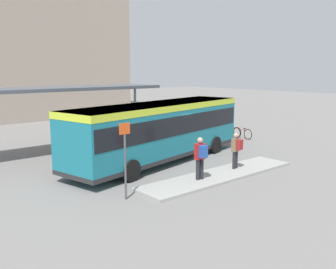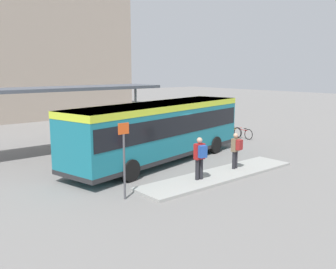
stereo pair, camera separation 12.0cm
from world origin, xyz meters
name	(u,v)px [view 2 (the right image)]	position (x,y,z in m)	size (l,w,h in m)	color
ground_plane	(160,162)	(0.00, 0.00, 0.00)	(120.00, 120.00, 0.00)	slate
curb_island	(220,175)	(0.30, -3.82, 0.06)	(8.26, 1.80, 0.12)	#9E9E99
city_bus	(160,128)	(0.01, 0.00, 1.75)	(11.35, 4.73, 2.98)	#197284
pedestrian_waiting	(236,148)	(1.54, -3.68, 1.07)	(0.43, 0.47, 1.66)	#232328
pedestrian_companion	(200,156)	(-0.99, -3.87, 1.14)	(0.46, 0.50, 1.78)	#232328
bicycle_red	(243,133)	(8.39, 1.35, 0.37)	(0.48, 1.70, 0.73)	black
bicycle_yellow	(231,132)	(8.21, 2.22, 0.38)	(0.48, 1.78, 0.77)	black
station_shelter	(58,90)	(-2.91, 5.38, 3.54)	(12.35, 2.80, 3.68)	#4C515B
potted_planter_near_shelter	(95,143)	(-1.88, 3.27, 0.69)	(1.01, 1.01, 1.35)	slate
potted_planter_far_side	(156,136)	(2.23, 3.11, 0.67)	(0.91, 0.91, 1.30)	slate
platform_sign	(124,157)	(-4.50, -3.56, 1.56)	(0.44, 0.08, 2.80)	#4C4C51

